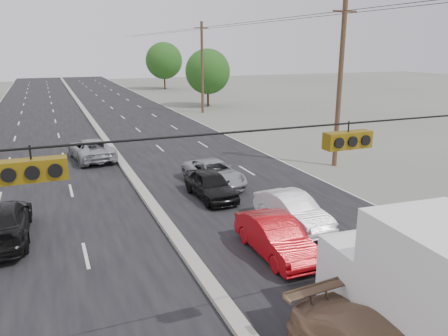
{
  "coord_description": "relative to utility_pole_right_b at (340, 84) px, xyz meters",
  "views": [
    {
      "loc": [
        -4.21,
        -7.2,
        7.31
      ],
      "look_at": [
        2.75,
        9.79,
        2.2
      ],
      "focal_mm": 35.0,
      "sensor_mm": 36.0,
      "label": 1
    }
  ],
  "objects": [
    {
      "name": "traffic_signals",
      "position": [
        -11.1,
        -15.0,
        0.39
      ],
      "size": [
        25.0,
        0.3,
        0.54
      ],
      "color": "black",
      "rests_on": "ground"
    },
    {
      "name": "tree_right_mid",
      "position": [
        2.5,
        30.0,
        -0.77
      ],
      "size": [
        5.6,
        5.6,
        7.14
      ],
      "color": "#382619",
      "rests_on": "ground"
    },
    {
      "name": "center_median",
      "position": [
        -12.5,
        15.0,
        -5.01
      ],
      "size": [
        0.5,
        160.0,
        0.2
      ],
      "primitive_type": "cube",
      "color": "gray",
      "rests_on": "ground"
    },
    {
      "name": "utility_pole_right_b",
      "position": [
        0.0,
        0.0,
        0.0
      ],
      "size": [
        1.6,
        0.3,
        10.0
      ],
      "color": "#422D1E",
      "rests_on": "ground"
    },
    {
      "name": "oncoming_far",
      "position": [
        -14.15,
        7.34,
        -4.4
      ],
      "size": [
        2.92,
        5.35,
        1.42
      ],
      "primitive_type": "imported",
      "rotation": [
        0.0,
        0.0,
        3.25
      ],
      "color": "#989A9F",
      "rests_on": "ground"
    },
    {
      "name": "queue_car_b",
      "position": [
        -7.55,
        -7.45,
        -4.42
      ],
      "size": [
        1.75,
        4.25,
        1.37
      ],
      "primitive_type": "imported",
      "rotation": [
        0.0,
        0.0,
        0.07
      ],
      "color": "white",
      "rests_on": "ground"
    },
    {
      "name": "oncoming_near",
      "position": [
        -18.8,
        -4.43,
        -4.33
      ],
      "size": [
        2.25,
        5.36,
        1.55
      ],
      "primitive_type": "imported",
      "rotation": [
        0.0,
        0.0,
        3.13
      ],
      "color": "black",
      "rests_on": "ground"
    },
    {
      "name": "tree_right_far",
      "position": [
        3.5,
        55.0,
        -0.15
      ],
      "size": [
        6.4,
        6.4,
        8.16
      ],
      "color": "#382619",
      "rests_on": "ground"
    },
    {
      "name": "queue_car_c",
      "position": [
        -8.57,
        -0.88,
        -4.45
      ],
      "size": [
        2.57,
        4.89,
        1.31
      ],
      "primitive_type": "imported",
      "rotation": [
        0.0,
        0.0,
        0.09
      ],
      "color": "gray",
      "rests_on": "ground"
    },
    {
      "name": "road_surface",
      "position": [
        -12.5,
        15.0,
        -5.11
      ],
      "size": [
        20.0,
        160.0,
        0.02
      ],
      "primitive_type": "cube",
      "color": "black",
      "rests_on": "ground"
    },
    {
      "name": "red_sedan",
      "position": [
        -9.5,
        -9.54,
        -4.42
      ],
      "size": [
        1.47,
        4.2,
        1.38
      ],
      "primitive_type": "imported",
      "rotation": [
        0.0,
        0.0,
        0.0
      ],
      "color": "#AD0A10",
      "rests_on": "ground"
    },
    {
      "name": "utility_pole_right_c",
      "position": [
        0.0,
        25.0,
        0.0
      ],
      "size": [
        1.6,
        0.3,
        10.0
      ],
      "color": "#422D1E",
      "rests_on": "ground"
    },
    {
      "name": "queue_car_a",
      "position": [
        -9.5,
        -2.86,
        -4.42
      ],
      "size": [
        1.8,
        4.12,
        1.38
      ],
      "primitive_type": "imported",
      "rotation": [
        0.0,
        0.0,
        0.04
      ],
      "color": "black",
      "rests_on": "ground"
    }
  ]
}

